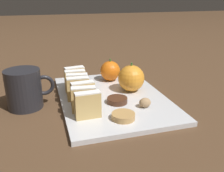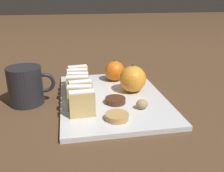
# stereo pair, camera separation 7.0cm
# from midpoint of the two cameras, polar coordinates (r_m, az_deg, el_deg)

# --- Properties ---
(ground_plane) EXTENTS (6.00, 6.00, 0.00)m
(ground_plane) POSITION_cam_midpoint_polar(r_m,az_deg,el_deg) (0.72, 2.80, -3.19)
(ground_plane) COLOR #513823
(serving_platter) EXTENTS (0.29, 0.41, 0.01)m
(serving_platter) POSITION_cam_midpoint_polar(r_m,az_deg,el_deg) (0.71, 2.81, -2.75)
(serving_platter) COLOR silver
(serving_platter) RESTS_ON ground_plane
(stollen_slice_front) EXTENTS (0.06, 0.02, 0.06)m
(stollen_slice_front) POSITION_cam_midpoint_polar(r_m,az_deg,el_deg) (0.59, -3.43, -4.18)
(stollen_slice_front) COLOR tan
(stollen_slice_front) RESTS_ON serving_platter
(stollen_slice_second) EXTENTS (0.06, 0.03, 0.06)m
(stollen_slice_second) POSITION_cam_midpoint_polar(r_m,az_deg,el_deg) (0.62, -4.13, -2.84)
(stollen_slice_second) COLOR tan
(stollen_slice_second) RESTS_ON serving_platter
(stollen_slice_third) EXTENTS (0.06, 0.03, 0.06)m
(stollen_slice_third) POSITION_cam_midpoint_polar(r_m,az_deg,el_deg) (0.65, -4.11, -1.59)
(stollen_slice_third) COLOR tan
(stollen_slice_third) RESTS_ON serving_platter
(stollen_slice_fourth) EXTENTS (0.06, 0.02, 0.06)m
(stollen_slice_fourth) POSITION_cam_midpoint_polar(r_m,az_deg,el_deg) (0.68, -4.94, -0.52)
(stollen_slice_fourth) COLOR tan
(stollen_slice_fourth) RESTS_ON serving_platter
(stollen_slice_fifth) EXTENTS (0.06, 0.03, 0.06)m
(stollen_slice_fifth) POSITION_cam_midpoint_polar(r_m,az_deg,el_deg) (0.71, -5.00, 0.50)
(stollen_slice_fifth) COLOR tan
(stollen_slice_fifth) RESTS_ON serving_platter
(stollen_slice_sixth) EXTENTS (0.06, 0.02, 0.06)m
(stollen_slice_sixth) POSITION_cam_midpoint_polar(r_m,az_deg,el_deg) (0.75, -5.28, 1.41)
(stollen_slice_sixth) COLOR tan
(stollen_slice_sixth) RESTS_ON serving_platter
(stollen_slice_back) EXTENTS (0.06, 0.03, 0.06)m
(stollen_slice_back) POSITION_cam_midpoint_polar(r_m,az_deg,el_deg) (0.78, -5.27, 2.27)
(stollen_slice_back) COLOR tan
(stollen_slice_back) RESTS_ON serving_platter
(orange_near) EXTENTS (0.07, 0.07, 0.07)m
(orange_near) POSITION_cam_midpoint_polar(r_m,az_deg,el_deg) (0.83, 3.02, 3.43)
(orange_near) COLOR orange
(orange_near) RESTS_ON serving_platter
(orange_far) EXTENTS (0.08, 0.08, 0.09)m
(orange_far) POSITION_cam_midpoint_polar(r_m,az_deg,el_deg) (0.74, 7.49, 1.56)
(orange_far) COLOR orange
(orange_far) RESTS_ON serving_platter
(walnut) EXTENTS (0.03, 0.03, 0.03)m
(walnut) POSITION_cam_midpoint_polar(r_m,az_deg,el_deg) (0.64, 10.02, -4.16)
(walnut) COLOR tan
(walnut) RESTS_ON serving_platter
(chocolate_cookie) EXTENTS (0.05, 0.05, 0.01)m
(chocolate_cookie) POSITION_cam_midpoint_polar(r_m,az_deg,el_deg) (0.67, 3.94, -3.35)
(chocolate_cookie) COLOR #472819
(chocolate_cookie) RESTS_ON serving_platter
(gingerbread_cookie) EXTENTS (0.06, 0.06, 0.01)m
(gingerbread_cookie) POSITION_cam_midpoint_polar(r_m,az_deg,el_deg) (0.58, 4.59, -7.05)
(gingerbread_cookie) COLOR tan
(gingerbread_cookie) RESTS_ON serving_platter
(evergreen_sprig) EXTENTS (0.05, 0.05, 0.05)m
(evergreen_sprig) POSITION_cam_midpoint_polar(r_m,az_deg,el_deg) (0.83, 8.02, 2.91)
(evergreen_sprig) COLOR #23662D
(evergreen_sprig) RESTS_ON serving_platter
(coffee_mug) EXTENTS (0.13, 0.09, 0.10)m
(coffee_mug) POSITION_cam_midpoint_polar(r_m,az_deg,el_deg) (0.70, -16.39, 0.03)
(coffee_mug) COLOR #232328
(coffee_mug) RESTS_ON ground_plane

